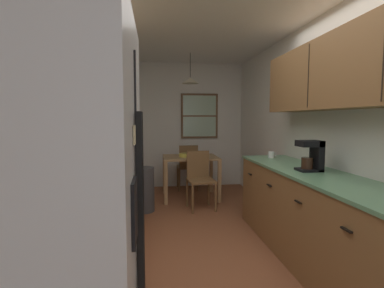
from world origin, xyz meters
name	(u,v)px	position (x,y,z in m)	size (l,w,h in m)	color
ground_plane	(200,235)	(0.00, 1.00, 0.00)	(12.00, 12.00, 0.00)	brown
wall_left	(80,131)	(-1.35, 1.00, 1.27)	(0.10, 9.00, 2.55)	white
wall_right	(307,130)	(1.35, 1.00, 1.27)	(0.10, 9.00, 2.55)	white
wall_back	(180,126)	(0.00, 3.65, 1.27)	(4.40, 0.10, 2.55)	white
ceiling_slab	(200,15)	(0.00, 1.00, 2.59)	(4.40, 9.00, 0.08)	white
refrigerator	(48,246)	(-0.95, -1.17, 0.91)	(0.72, 0.81, 1.82)	silver
stove_range	(85,262)	(-0.99, -0.45, 0.47)	(0.66, 0.60, 1.10)	black
microwave_over_range	(59,79)	(-1.11, -0.45, 1.66)	(0.39, 0.63, 0.35)	black
counter_left	(111,210)	(-1.00, 0.72, 0.45)	(0.64, 1.72, 0.90)	olive
upper_cabinets_left	(92,75)	(-1.14, 0.67, 1.85)	(0.33, 1.80, 0.70)	olive
counter_right	(330,228)	(1.00, -0.06, 0.45)	(0.64, 3.16, 0.90)	olive
upper_cabinets_right	(357,68)	(1.14, -0.11, 1.83)	(0.33, 2.84, 0.67)	olive
dining_table	(190,163)	(0.10, 2.68, 0.63)	(0.96, 0.77, 0.75)	#A87F51
dining_chair_near	(200,177)	(0.17, 2.08, 0.50)	(0.44, 0.44, 0.90)	brown
dining_chair_far	(188,165)	(0.12, 3.27, 0.50)	(0.41, 0.41, 0.90)	brown
pendant_light	(190,80)	(0.10, 2.68, 2.08)	(0.29, 0.29, 0.52)	black
back_window	(199,116)	(0.40, 3.58, 1.47)	(0.77, 0.05, 0.92)	brown
trash_bin	(144,189)	(-0.70, 2.02, 0.34)	(0.32, 0.32, 0.68)	#3F3F42
storage_canister	(98,170)	(-1.00, 0.13, 0.98)	(0.10, 0.10, 0.17)	#D84C19
dish_towel	(140,245)	(-0.64, -0.30, 0.50)	(0.02, 0.16, 0.24)	beige
coffee_maker	(312,155)	(1.00, 0.28, 1.06)	(0.22, 0.18, 0.30)	black
mug_by_coffeemaker	(271,155)	(0.99, 1.23, 0.94)	(0.11, 0.07, 0.09)	white
table_serving_bowl	(185,155)	(-0.01, 2.64, 0.78)	(0.20, 0.20, 0.06)	#E0D14C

